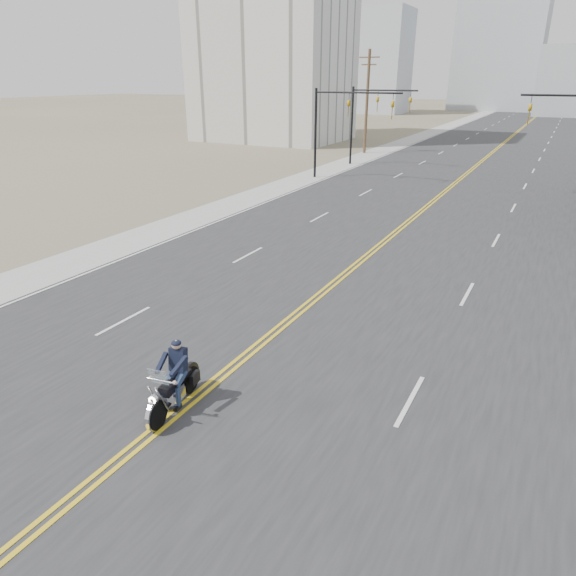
# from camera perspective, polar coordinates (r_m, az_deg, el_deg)

# --- Properties ---
(ground_plane) EXTENTS (400.00, 400.00, 0.00)m
(ground_plane) POSITION_cam_1_polar(r_m,az_deg,el_deg) (13.06, -14.35, -15.04)
(ground_plane) COLOR #776D56
(ground_plane) RESTS_ON ground
(road) EXTENTS (20.00, 200.00, 0.01)m
(road) POSITION_cam_1_polar(r_m,az_deg,el_deg) (78.11, 23.29, 14.93)
(road) COLOR #303033
(road) RESTS_ON ground
(sidewalk_left) EXTENTS (3.00, 200.00, 0.01)m
(sidewalk_left) POSITION_cam_1_polar(r_m,az_deg,el_deg) (80.03, 14.84, 16.10)
(sidewalk_left) COLOR #A5A5A0
(sidewalk_left) RESTS_ON ground
(traffic_mast_left) EXTENTS (7.10, 0.26, 7.00)m
(traffic_mast_left) POSITION_cam_1_polar(r_m,az_deg,el_deg) (42.75, 5.70, 18.46)
(traffic_mast_left) COLOR black
(traffic_mast_left) RESTS_ON ground
(traffic_mast_far) EXTENTS (6.10, 0.26, 7.00)m
(traffic_mast_far) POSITION_cam_1_polar(r_m,az_deg,el_deg) (50.33, 9.05, 18.80)
(traffic_mast_far) COLOR black
(traffic_mast_far) RESTS_ON ground
(utility_pole_left) EXTENTS (2.20, 0.30, 10.50)m
(utility_pole_left) POSITION_cam_1_polar(r_m,az_deg,el_deg) (58.89, 8.78, 19.89)
(utility_pole_left) COLOR brown
(utility_pole_left) RESTS_ON ground
(apartment_block) EXTENTS (18.00, 14.00, 30.00)m
(apartment_block) POSITION_cam_1_polar(r_m,az_deg,el_deg) (72.10, -1.74, 28.11)
(apartment_block) COLOR silver
(apartment_block) RESTS_ON ground
(haze_bldg_a) EXTENTS (14.00, 12.00, 22.00)m
(haze_bldg_a) POSITION_cam_1_polar(r_m,az_deg,el_deg) (129.56, 9.76, 23.51)
(haze_bldg_a) COLOR #B7BCC6
(haze_bldg_a) RESTS_ON ground
(haze_bldg_d) EXTENTS (20.00, 15.00, 26.00)m
(haze_bldg_d) POSITION_cam_1_polar(r_m,az_deg,el_deg) (148.73, 22.40, 22.87)
(haze_bldg_d) COLOR #ADB2B7
(haze_bldg_d) RESTS_ON ground
(haze_bldg_f) EXTENTS (12.00, 12.00, 16.00)m
(haze_bldg_f) POSITION_cam_1_polar(r_m,az_deg,el_deg) (148.89, 5.83, 22.36)
(haze_bldg_f) COLOR #ADB2B7
(haze_bldg_f) RESTS_ON ground
(motorcyclist) EXTENTS (1.36, 2.43, 1.79)m
(motorcyclist) POSITION_cam_1_polar(r_m,az_deg,el_deg) (13.19, -12.70, -9.73)
(motorcyclist) COLOR black
(motorcyclist) RESTS_ON ground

